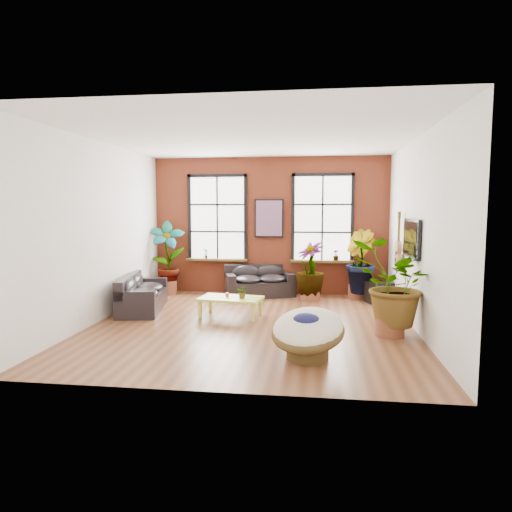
{
  "coord_description": "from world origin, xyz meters",
  "views": [
    {
      "loc": [
        1.18,
        -8.43,
        2.21
      ],
      "look_at": [
        0.0,
        0.6,
        1.25
      ],
      "focal_mm": 32.0,
      "sensor_mm": 36.0,
      "label": 1
    }
  ],
  "objects_px": {
    "coffee_table": "(231,300)",
    "papasan_chair": "(308,331)",
    "sofa_left": "(141,294)",
    "sofa_back": "(259,282)"
  },
  "relations": [
    {
      "from": "coffee_table",
      "to": "sofa_left",
      "type": "bearing_deg",
      "value": 178.34
    },
    {
      "from": "sofa_left",
      "to": "coffee_table",
      "type": "bearing_deg",
      "value": -110.87
    },
    {
      "from": "coffee_table",
      "to": "papasan_chair",
      "type": "height_order",
      "value": "papasan_chair"
    },
    {
      "from": "sofa_back",
      "to": "papasan_chair",
      "type": "distance_m",
      "value": 4.93
    },
    {
      "from": "sofa_left",
      "to": "coffee_table",
      "type": "height_order",
      "value": "sofa_left"
    },
    {
      "from": "papasan_chair",
      "to": "sofa_left",
      "type": "bearing_deg",
      "value": 161.24
    },
    {
      "from": "coffee_table",
      "to": "papasan_chair",
      "type": "distance_m",
      "value": 2.91
    },
    {
      "from": "sofa_back",
      "to": "papasan_chair",
      "type": "xyz_separation_m",
      "value": [
        1.3,
        -4.75,
        0.06
      ]
    },
    {
      "from": "sofa_left",
      "to": "papasan_chair",
      "type": "xyz_separation_m",
      "value": [
        3.66,
        -2.8,
        0.07
      ]
    },
    {
      "from": "sofa_back",
      "to": "coffee_table",
      "type": "distance_m",
      "value": 2.33
    }
  ]
}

